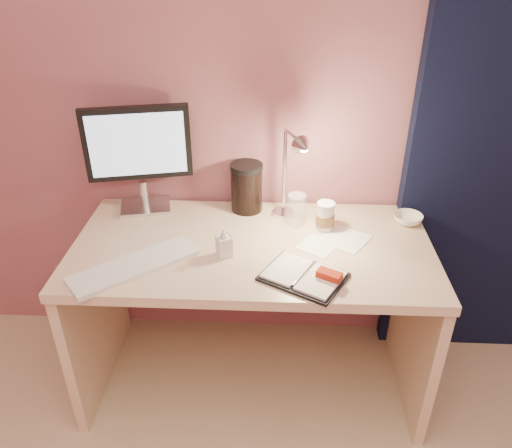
{
  "coord_description": "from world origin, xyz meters",
  "views": [
    {
      "loc": [
        0.09,
        -0.26,
        1.78
      ],
      "look_at": [
        0.02,
        1.33,
        0.85
      ],
      "focal_mm": 35.0,
      "sensor_mm": 36.0,
      "label": 1
    }
  ],
  "objects_px": {
    "desk_lamp": "(274,169)",
    "bowl": "(408,219)",
    "monitor": "(138,150)",
    "planner": "(306,276)",
    "clear_cup": "(297,210)",
    "keyboard": "(135,266)",
    "lotion_bottle": "(224,242)",
    "coffee_cup": "(325,217)",
    "dark_jar": "(247,190)",
    "desk": "(253,279)"
  },
  "relations": [
    {
      "from": "monitor",
      "to": "clear_cup",
      "type": "xyz_separation_m",
      "value": [
        0.66,
        -0.1,
        -0.21
      ]
    },
    {
      "from": "keyboard",
      "to": "dark_jar",
      "type": "xyz_separation_m",
      "value": [
        0.38,
        0.46,
        0.09
      ]
    },
    {
      "from": "desk",
      "to": "bowl",
      "type": "xyz_separation_m",
      "value": [
        0.64,
        0.12,
        0.24
      ]
    },
    {
      "from": "coffee_cup",
      "to": "bowl",
      "type": "relative_size",
      "value": 1.01
    },
    {
      "from": "monitor",
      "to": "bowl",
      "type": "distance_m",
      "value": 1.16
    },
    {
      "from": "monitor",
      "to": "lotion_bottle",
      "type": "xyz_separation_m",
      "value": [
        0.38,
        -0.35,
        -0.22
      ]
    },
    {
      "from": "clear_cup",
      "to": "dark_jar",
      "type": "height_order",
      "value": "dark_jar"
    },
    {
      "from": "clear_cup",
      "to": "desk_lamp",
      "type": "height_order",
      "value": "desk_lamp"
    },
    {
      "from": "monitor",
      "to": "lotion_bottle",
      "type": "relative_size",
      "value": 3.87
    },
    {
      "from": "desk",
      "to": "clear_cup",
      "type": "height_order",
      "value": "clear_cup"
    },
    {
      "from": "monitor",
      "to": "keyboard",
      "type": "bearing_deg",
      "value": -94.13
    },
    {
      "from": "monitor",
      "to": "planner",
      "type": "bearing_deg",
      "value": -48.06
    },
    {
      "from": "keyboard",
      "to": "coffee_cup",
      "type": "relative_size",
      "value": 3.86
    },
    {
      "from": "monitor",
      "to": "dark_jar",
      "type": "distance_m",
      "value": 0.48
    },
    {
      "from": "lotion_bottle",
      "to": "dark_jar",
      "type": "distance_m",
      "value": 0.37
    },
    {
      "from": "clear_cup",
      "to": "desk_lamp",
      "type": "relative_size",
      "value": 0.33
    },
    {
      "from": "coffee_cup",
      "to": "lotion_bottle",
      "type": "xyz_separation_m",
      "value": [
        -0.39,
        -0.21,
        0.0
      ]
    },
    {
      "from": "lotion_bottle",
      "to": "clear_cup",
      "type": "bearing_deg",
      "value": 41.92
    },
    {
      "from": "keyboard",
      "to": "dark_jar",
      "type": "distance_m",
      "value": 0.6
    },
    {
      "from": "monitor",
      "to": "clear_cup",
      "type": "relative_size",
      "value": 3.45
    },
    {
      "from": "coffee_cup",
      "to": "dark_jar",
      "type": "bearing_deg",
      "value": 154.36
    },
    {
      "from": "dark_jar",
      "to": "coffee_cup",
      "type": "bearing_deg",
      "value": -25.64
    },
    {
      "from": "planner",
      "to": "dark_jar",
      "type": "bearing_deg",
      "value": 144.92
    },
    {
      "from": "coffee_cup",
      "to": "lotion_bottle",
      "type": "distance_m",
      "value": 0.44
    },
    {
      "from": "coffee_cup",
      "to": "desk_lamp",
      "type": "distance_m",
      "value": 0.29
    },
    {
      "from": "monitor",
      "to": "bowl",
      "type": "height_order",
      "value": "monitor"
    },
    {
      "from": "monitor",
      "to": "desk_lamp",
      "type": "xyz_separation_m",
      "value": [
        0.56,
        -0.12,
        -0.02
      ]
    },
    {
      "from": "lotion_bottle",
      "to": "coffee_cup",
      "type": "bearing_deg",
      "value": 28.06
    },
    {
      "from": "desk",
      "to": "planner",
      "type": "relative_size",
      "value": 4.12
    },
    {
      "from": "coffee_cup",
      "to": "monitor",
      "type": "bearing_deg",
      "value": 169.61
    },
    {
      "from": "coffee_cup",
      "to": "dark_jar",
      "type": "relative_size",
      "value": 0.64
    },
    {
      "from": "planner",
      "to": "lotion_bottle",
      "type": "distance_m",
      "value": 0.33
    },
    {
      "from": "desk",
      "to": "keyboard",
      "type": "height_order",
      "value": "keyboard"
    },
    {
      "from": "desk_lamp",
      "to": "planner",
      "type": "bearing_deg",
      "value": -95.22
    },
    {
      "from": "keyboard",
      "to": "clear_cup",
      "type": "xyz_separation_m",
      "value": [
        0.59,
        0.35,
        0.06
      ]
    },
    {
      "from": "monitor",
      "to": "keyboard",
      "type": "height_order",
      "value": "monitor"
    },
    {
      "from": "bowl",
      "to": "lotion_bottle",
      "type": "relative_size",
      "value": 1.01
    },
    {
      "from": "desk",
      "to": "desk_lamp",
      "type": "distance_m",
      "value": 0.49
    },
    {
      "from": "planner",
      "to": "desk_lamp",
      "type": "distance_m",
      "value": 0.45
    },
    {
      "from": "monitor",
      "to": "lotion_bottle",
      "type": "distance_m",
      "value": 0.56
    },
    {
      "from": "planner",
      "to": "clear_cup",
      "type": "relative_size",
      "value": 2.54
    },
    {
      "from": "coffee_cup",
      "to": "desk_lamp",
      "type": "xyz_separation_m",
      "value": [
        -0.21,
        0.02,
        0.2
      ]
    },
    {
      "from": "planner",
      "to": "bowl",
      "type": "xyz_separation_m",
      "value": [
        0.44,
        0.41,
        0.01
      ]
    },
    {
      "from": "monitor",
      "to": "dark_jar",
      "type": "xyz_separation_m",
      "value": [
        0.45,
        0.02,
        -0.18
      ]
    },
    {
      "from": "monitor",
      "to": "dark_jar",
      "type": "relative_size",
      "value": 2.42
    },
    {
      "from": "monitor",
      "to": "clear_cup",
      "type": "distance_m",
      "value": 0.7
    },
    {
      "from": "desk",
      "to": "keyboard",
      "type": "bearing_deg",
      "value": -148.39
    },
    {
      "from": "desk_lamp",
      "to": "monitor",
      "type": "bearing_deg",
      "value": 144.72
    },
    {
      "from": "desk_lamp",
      "to": "bowl",
      "type": "bearing_deg",
      "value": -18.62
    },
    {
      "from": "planner",
      "to": "keyboard",
      "type": "bearing_deg",
      "value": -153.66
    }
  ]
}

